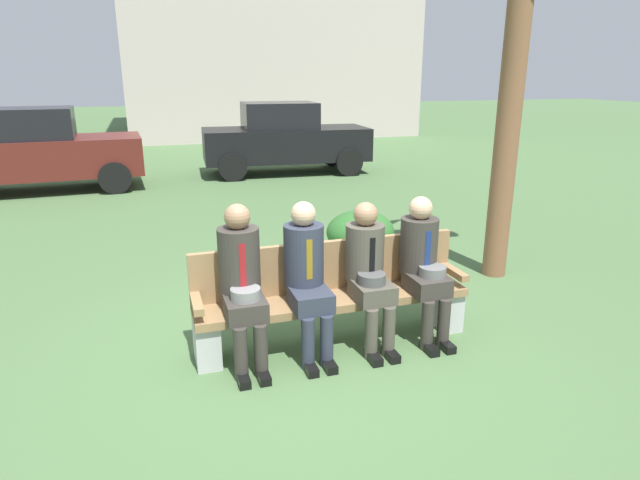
{
  "coord_description": "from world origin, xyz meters",
  "views": [
    {
      "loc": [
        -1.17,
        -4.12,
        2.32
      ],
      "look_at": [
        0.29,
        0.42,
        0.85
      ],
      "focal_mm": 30.32,
      "sensor_mm": 36.0,
      "label": 1
    }
  ],
  "objects": [
    {
      "name": "parked_car_far",
      "position": [
        2.04,
        8.63,
        0.84
      ],
      "size": [
        3.99,
        1.92,
        1.68
      ],
      "color": "black",
      "rests_on": "ground"
    },
    {
      "name": "parked_car_near",
      "position": [
        -3.24,
        8.05,
        0.84
      ],
      "size": [
        3.98,
        1.87,
        1.68
      ],
      "color": "#591E19",
      "rests_on": "ground"
    },
    {
      "name": "ground_plane",
      "position": [
        0.0,
        0.0,
        0.0
      ],
      "size": [
        80.0,
        80.0,
        0.0
      ],
      "primitive_type": "plane",
      "color": "#496A3E"
    },
    {
      "name": "seated_man_leftmost",
      "position": [
        -0.52,
        -0.05,
        0.74
      ],
      "size": [
        0.34,
        0.72,
        1.34
      ],
      "color": "#38332D",
      "rests_on": "ground"
    },
    {
      "name": "seated_man_centerleft",
      "position": [
        0.02,
        -0.05,
        0.74
      ],
      "size": [
        0.34,
        0.72,
        1.32
      ],
      "color": "#2D3342",
      "rests_on": "ground"
    },
    {
      "name": "park_bench",
      "position": [
        0.29,
        0.08,
        0.44
      ],
      "size": [
        2.44,
        0.44,
        0.9
      ],
      "color": "#99754C",
      "rests_on": "ground"
    },
    {
      "name": "seated_man_centerright",
      "position": [
        0.58,
        -0.06,
        0.71
      ],
      "size": [
        0.34,
        0.72,
        1.27
      ],
      "color": "#4C473D",
      "rests_on": "ground"
    },
    {
      "name": "seated_man_rightmost",
      "position": [
        1.11,
        -0.06,
        0.72
      ],
      "size": [
        0.34,
        0.72,
        1.29
      ],
      "color": "#38332D",
      "rests_on": "ground"
    },
    {
      "name": "shrub_near_bench",
      "position": [
        1.48,
        2.34,
        0.29
      ],
      "size": [
        0.92,
        0.84,
        0.58
      ],
      "primitive_type": "ellipsoid",
      "color": "#2D652A",
      "rests_on": "ground"
    }
  ]
}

